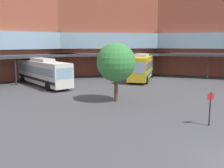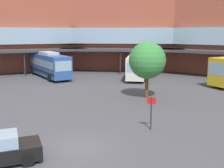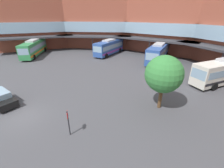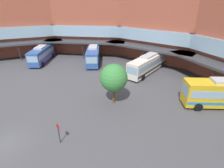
# 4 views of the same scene
# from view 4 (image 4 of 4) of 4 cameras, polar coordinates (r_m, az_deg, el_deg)

# --- Properties ---
(ground_plane) EXTENTS (121.31, 121.31, 0.00)m
(ground_plane) POSITION_cam_4_polar(r_m,az_deg,el_deg) (21.56, -31.86, -16.52)
(ground_plane) COLOR #47474C
(station_building) EXTENTS (77.86, 47.91, 15.07)m
(station_building) POSITION_cam_4_polar(r_m,az_deg,el_deg) (29.26, 1.54, 14.25)
(station_building) COLOR #9E4C38
(station_building) RESTS_ON ground
(bus_1) EXTENTS (8.99, 10.35, 3.75)m
(bus_1) POSITION_cam_4_polar(r_m,az_deg,el_deg) (40.74, -6.11, 9.70)
(bus_1) COLOR #2D519E
(bus_1) RESTS_ON ground
(bus_2) EXTENTS (9.81, 7.87, 4.00)m
(bus_2) POSITION_cam_4_polar(r_m,az_deg,el_deg) (27.41, 32.64, -2.52)
(bus_2) COLOR gold
(bus_2) RESTS_ON ground
(bus_4) EXTENTS (8.04, 9.71, 3.64)m
(bus_4) POSITION_cam_4_polar(r_m,az_deg,el_deg) (43.94, -22.06, 9.09)
(bus_4) COLOR #2D519E
(bus_4) RESTS_ON ground
(bus_5) EXTENTS (2.88, 12.30, 3.63)m
(bus_5) POSITION_cam_4_polar(r_m,az_deg,el_deg) (35.32, 11.81, 6.63)
(bus_5) COLOR silver
(bus_5) RESTS_ON ground
(plaza_tree) EXTENTS (3.73, 3.73, 5.69)m
(plaza_tree) POSITION_cam_4_polar(r_m,az_deg,el_deg) (23.13, 0.56, 2.01)
(plaza_tree) COLOR brown
(plaza_tree) RESTS_ON ground
(stop_sign_post) EXTENTS (0.60, 0.14, 2.34)m
(stop_sign_post) POSITION_cam_4_polar(r_m,az_deg,el_deg) (18.60, -17.13, -14.66)
(stop_sign_post) COLOR #2D2D33
(stop_sign_post) RESTS_ON ground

